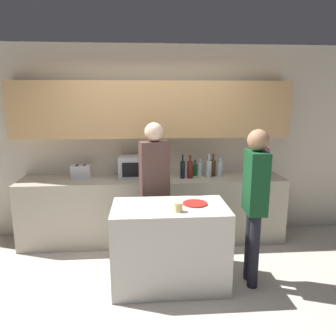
# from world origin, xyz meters

# --- Properties ---
(ground_plane) EXTENTS (14.00, 14.00, 0.00)m
(ground_plane) POSITION_xyz_m (0.00, 0.00, 0.00)
(ground_plane) COLOR beige
(back_wall) EXTENTS (6.40, 0.40, 2.70)m
(back_wall) POSITION_xyz_m (0.00, 1.66, 1.54)
(back_wall) COLOR beige
(back_wall) RESTS_ON ground_plane
(back_counter) EXTENTS (3.60, 0.62, 0.90)m
(back_counter) POSITION_xyz_m (0.00, 1.39, 0.45)
(back_counter) COLOR #B7AD99
(back_counter) RESTS_ON ground_plane
(kitchen_island) EXTENTS (1.20, 0.68, 0.89)m
(kitchen_island) POSITION_xyz_m (0.14, 0.26, 0.44)
(kitchen_island) COLOR beige
(kitchen_island) RESTS_ON ground_plane
(microwave) EXTENTS (0.52, 0.39, 0.30)m
(microwave) POSITION_xyz_m (-0.20, 1.46, 1.05)
(microwave) COLOR #B7BABC
(microwave) RESTS_ON back_counter
(toaster) EXTENTS (0.26, 0.16, 0.18)m
(toaster) POSITION_xyz_m (-0.98, 1.46, 0.99)
(toaster) COLOR silver
(toaster) RESTS_ON back_counter
(potted_plant) EXTENTS (0.14, 0.14, 0.39)m
(potted_plant) POSITION_xyz_m (1.59, 1.46, 1.10)
(potted_plant) COLOR #333D4C
(potted_plant) RESTS_ON back_counter
(bottle_0) EXTENTS (0.06, 0.06, 0.33)m
(bottle_0) POSITION_xyz_m (0.40, 1.36, 1.03)
(bottle_0) COLOR black
(bottle_0) RESTS_ON back_counter
(bottle_1) EXTENTS (0.08, 0.08, 0.32)m
(bottle_1) POSITION_xyz_m (0.51, 1.36, 1.03)
(bottle_1) COLOR maroon
(bottle_1) RESTS_ON back_counter
(bottle_2) EXTENTS (0.07, 0.07, 0.23)m
(bottle_2) POSITION_xyz_m (0.60, 1.50, 0.99)
(bottle_2) COLOR #194723
(bottle_2) RESTS_ON back_counter
(bottle_3) EXTENTS (0.08, 0.08, 0.24)m
(bottle_3) POSITION_xyz_m (0.67, 1.50, 1.00)
(bottle_3) COLOR silver
(bottle_3) RESTS_ON back_counter
(bottle_4) EXTENTS (0.08, 0.08, 0.32)m
(bottle_4) POSITION_xyz_m (0.77, 1.38, 1.02)
(bottle_4) COLOR silver
(bottle_4) RESTS_ON back_counter
(bottle_5) EXTENTS (0.08, 0.08, 0.31)m
(bottle_5) POSITION_xyz_m (0.84, 1.45, 1.02)
(bottle_5) COLOR #472814
(bottle_5) RESTS_ON back_counter
(bottle_6) EXTENTS (0.08, 0.08, 0.27)m
(bottle_6) POSITION_xyz_m (0.94, 1.42, 1.01)
(bottle_6) COLOR silver
(bottle_6) RESTS_ON back_counter
(plate_on_island) EXTENTS (0.26, 0.26, 0.01)m
(plate_on_island) POSITION_xyz_m (0.41, 0.30, 0.89)
(plate_on_island) COLOR red
(plate_on_island) RESTS_ON kitchen_island
(cup_0) EXTENTS (0.09, 0.09, 0.09)m
(cup_0) POSITION_xyz_m (0.21, 0.09, 0.93)
(cup_0) COLOR #DFC176
(cup_0) RESTS_ON kitchen_island
(person_left) EXTENTS (0.37, 0.26, 1.70)m
(person_left) POSITION_xyz_m (0.00, 0.86, 1.02)
(person_left) COLOR black
(person_left) RESTS_ON ground_plane
(person_center) EXTENTS (0.22, 0.35, 1.68)m
(person_center) POSITION_xyz_m (1.02, 0.21, 1.00)
(person_center) COLOR black
(person_center) RESTS_ON ground_plane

